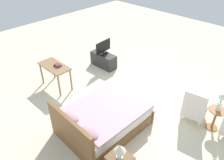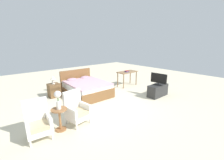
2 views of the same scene
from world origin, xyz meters
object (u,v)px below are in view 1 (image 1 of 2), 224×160
Objects in this scene: armchair_by_window_right at (195,108)px; flower_vase at (221,100)px; tv_flatscreen at (103,47)px; side_table at (215,117)px; table_lamp at (120,150)px; bed at (103,119)px; tv_stand at (104,60)px; book_stack at (58,65)px; vanity_desk at (55,69)px.

armchair_by_window_right is 1.93× the size of flower_vase.
tv_flatscreen reaches higher than armchair_by_window_right.
side_table is 1.78× the size of table_lamp.
bed reaches higher than table_lamp.
table_lamp is at bearing 150.31° from bed.
tv_stand is (3.29, -2.77, -0.52)m from table_lamp.
table_lamp is (0.29, 2.47, 0.39)m from armchair_by_window_right.
tv_stand is at bearing -175.02° from tv_flatscreen.
book_stack is (2.20, -0.30, 0.48)m from bed.
bed is at bearing 172.15° from book_stack.
book_stack is (4.12, 1.58, 0.41)m from side_table.
tv_flatscreen is at bearing 4.98° from tv_stand.
side_table is 0.51m from flower_vase.
bed is 2.31m from armchair_by_window_right.
bed is 3.07m from tv_flatscreen.
bed is 2.21× the size of armchair_by_window_right.
vanity_desk is at bearing 23.02° from armchair_by_window_right.
vanity_desk is 0.19m from book_stack.
side_table is (-0.50, -0.06, -0.01)m from armchair_by_window_right.
armchair_by_window_right is at bearing 175.17° from tv_flatscreen.
table_lamp is 0.34× the size of tv_stand.
tv_flatscreen is (2.17, -2.13, 0.44)m from bed.
table_lamp is at bearing 83.28° from armchair_by_window_right.
side_table is at bearing 176.55° from tv_stand.
vanity_desk is 4.26× the size of book_stack.
bed reaches higher than book_stack.
table_lamp is (0.79, 2.52, -0.11)m from flower_vase.
vanity_desk is (4.22, 1.64, -0.24)m from flower_vase.
tv_stand is at bearing -3.45° from flower_vase.
tv_stand is at bearing -94.16° from vanity_desk.
side_table reaches higher than tv_stand.
bed is 2.96× the size of tv_flatscreen.
tv_flatscreen is 0.66× the size of vanity_desk.
table_lamp reaches higher than side_table.
armchair_by_window_right is at bearing 175.16° from tv_stand.
side_table is 2.67m from table_lamp.
tv_stand is 0.49m from tv_flatscreen.
bed reaches higher than vanity_desk.
bed is 3.04m from tv_stand.
flower_vase reaches higher than armchair_by_window_right.
tv_flatscreen is (4.08, -0.25, 0.37)m from side_table.
book_stack is (0.03, 1.82, 0.05)m from tv_flatscreen.
side_table is at bearing -173.42° from armchair_by_window_right.
side_table is at bearing -165.96° from flower_vase.
flower_vase is at bearing -173.42° from armchair_by_window_right.
table_lamp is 1.35× the size of book_stack.
tv_flatscreen reaches higher than vanity_desk.
flower_vase reaches higher than book_stack.
tv_stand is at bearing -91.11° from book_stack.
side_table is at bearing -159.04° from book_stack.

